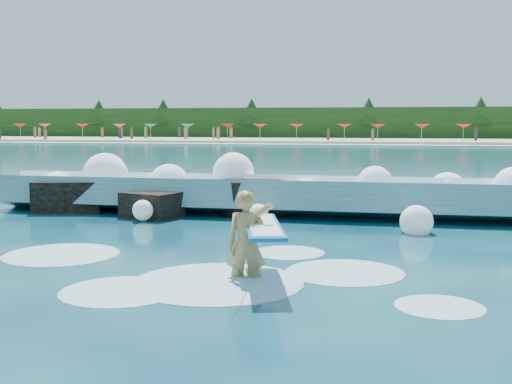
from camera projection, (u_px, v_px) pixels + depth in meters
ground at (162, 260)px, 12.86m from camera, size 200.00×200.00×0.00m
beach at (360, 141)px, 88.67m from camera, size 140.00×20.00×0.40m
wet_band at (355, 145)px, 77.99m from camera, size 140.00×5.00×0.08m
treeline at (364, 124)px, 98.14m from camera, size 140.00×4.00×5.00m
breaking_wave at (266, 196)px, 19.52m from camera, size 16.77×2.67×1.45m
rock_cluster at (150, 200)px, 19.52m from camera, size 7.99×3.09×1.21m
surfer_with_board at (250, 241)px, 11.15m from camera, size 1.30×3.04×1.91m
wave_spray at (255, 184)px, 19.51m from camera, size 14.96×4.35×1.93m
surf_foam at (201, 274)px, 11.70m from camera, size 9.40×5.48×0.15m
beach_umbrellas at (363, 126)px, 90.16m from camera, size 111.58×6.77×0.50m
beachgoers at (290, 134)px, 87.40m from camera, size 93.75×14.00×1.94m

